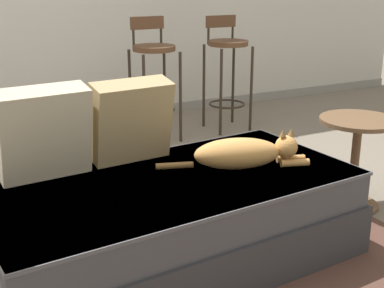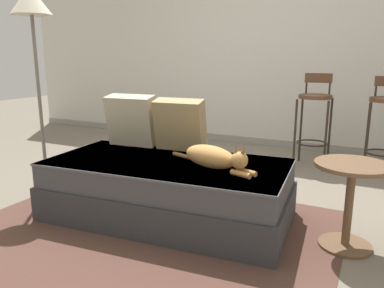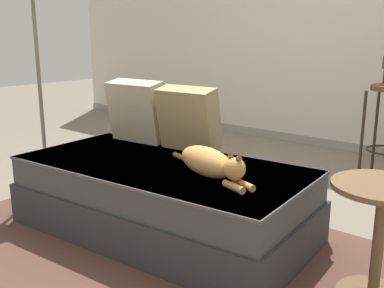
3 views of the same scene
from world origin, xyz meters
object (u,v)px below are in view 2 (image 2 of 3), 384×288
(throw_pillow_middle, at_px, (180,125))
(cat, at_px, (214,157))
(bar_stool_near_window, at_px, (314,111))
(couch, at_px, (167,189))
(throw_pillow_corner, at_px, (132,120))
(side_table, at_px, (350,193))
(floor_lamp, at_px, (32,21))

(throw_pillow_middle, xyz_separation_m, cat, (0.44, -0.34, -0.13))
(cat, distance_m, bar_stool_near_window, 1.92)
(couch, bearing_deg, bar_stool_near_window, 69.24)
(throw_pillow_middle, distance_m, cat, 0.57)
(throw_pillow_middle, bearing_deg, bar_stool_near_window, 63.14)
(throw_pillow_corner, xyz_separation_m, side_table, (1.72, -0.19, -0.29))
(cat, bearing_deg, throw_pillow_middle, 142.06)
(throw_pillow_corner, height_order, floor_lamp, floor_lamp)
(couch, xyz_separation_m, side_table, (1.21, 0.11, 0.13))
(couch, xyz_separation_m, bar_stool_near_window, (0.71, 1.87, 0.38))
(throw_pillow_corner, bearing_deg, couch, -30.00)
(throw_pillow_corner, relative_size, bar_stool_near_window, 0.43)
(side_table, bearing_deg, throw_pillow_middle, 170.14)
(floor_lamp, bearing_deg, couch, 0.26)
(bar_stool_near_window, bearing_deg, side_table, -74.07)
(couch, bearing_deg, side_table, 4.95)
(throw_pillow_middle, xyz_separation_m, side_table, (1.28, -0.22, -0.28))
(bar_stool_near_window, distance_m, side_table, 1.85)
(throw_pillow_middle, bearing_deg, side_table, -9.86)
(throw_pillow_middle, distance_m, bar_stool_near_window, 1.73)
(couch, xyz_separation_m, throw_pillow_middle, (-0.07, 0.33, 0.42))
(couch, height_order, cat, cat)
(side_table, distance_m, floor_lamp, 2.67)
(throw_pillow_middle, relative_size, floor_lamp, 0.24)
(throw_pillow_middle, distance_m, side_table, 1.33)
(side_table, bearing_deg, throw_pillow_corner, 173.82)
(bar_stool_near_window, bearing_deg, floor_lamp, -135.81)
(couch, xyz_separation_m, cat, (0.37, -0.02, 0.29))
(couch, xyz_separation_m, floor_lamp, (-1.22, -0.01, 1.22))
(throw_pillow_corner, height_order, throw_pillow_middle, throw_pillow_corner)
(throw_pillow_corner, xyz_separation_m, cat, (0.87, -0.31, -0.14))
(cat, bearing_deg, side_table, 8.14)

